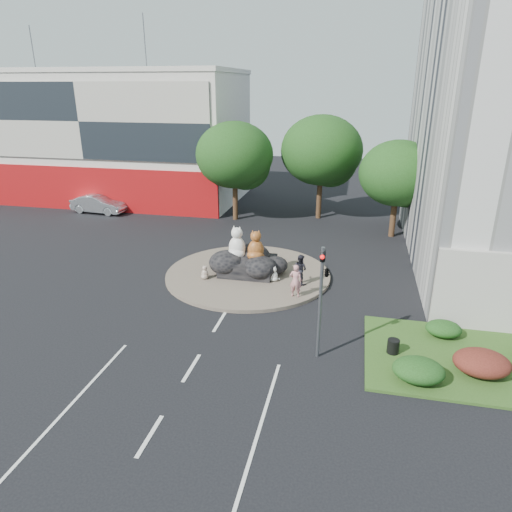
% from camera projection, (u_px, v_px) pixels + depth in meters
% --- Properties ---
extents(ground, '(120.00, 120.00, 0.00)m').
position_uv_depth(ground, '(191.00, 368.00, 18.85)').
color(ground, black).
rests_on(ground, ground).
extents(roundabout_island, '(10.00, 10.00, 0.20)m').
position_uv_depth(roundabout_island, '(248.00, 274.00, 27.95)').
color(roundabout_island, brown).
rests_on(roundabout_island, ground).
extents(rock_plinth, '(3.20, 2.60, 0.90)m').
position_uv_depth(rock_plinth, '(248.00, 266.00, 27.76)').
color(rock_plinth, black).
rests_on(rock_plinth, roundabout_island).
extents(shophouse_block, '(25.20, 12.30, 17.40)m').
position_uv_depth(shophouse_block, '(115.00, 136.00, 45.85)').
color(shophouse_block, silver).
rests_on(shophouse_block, ground).
extents(grass_verge, '(10.00, 6.00, 0.12)m').
position_uv_depth(grass_verge, '(487.00, 362.00, 19.12)').
color(grass_verge, '#284C19').
rests_on(grass_verge, ground).
extents(tree_left, '(6.46, 6.46, 8.27)m').
position_uv_depth(tree_left, '(236.00, 158.00, 37.96)').
color(tree_left, '#382314').
rests_on(tree_left, ground).
extents(tree_mid, '(6.84, 6.84, 8.76)m').
position_uv_depth(tree_mid, '(322.00, 154.00, 38.25)').
color(tree_mid, '#382314').
rests_on(tree_mid, ground).
extents(tree_right, '(5.70, 5.70, 7.30)m').
position_uv_depth(tree_right, '(398.00, 176.00, 33.70)').
color(tree_right, '#382314').
rests_on(tree_right, ground).
extents(hedge_near_green, '(2.00, 1.60, 0.90)m').
position_uv_depth(hedge_near_green, '(418.00, 370.00, 17.73)').
color(hedge_near_green, '#183611').
rests_on(hedge_near_green, grass_verge).
extents(hedge_red, '(2.20, 1.76, 0.99)m').
position_uv_depth(hedge_red, '(482.00, 363.00, 18.12)').
color(hedge_red, '#431711').
rests_on(hedge_red, grass_verge).
extents(hedge_back_green, '(1.60, 1.28, 0.72)m').
position_uv_depth(hedge_back_green, '(443.00, 329.00, 20.92)').
color(hedge_back_green, '#183611').
rests_on(hedge_back_green, grass_verge).
extents(traffic_light, '(0.44, 1.24, 5.00)m').
position_uv_depth(traffic_light, '(324.00, 280.00, 18.36)').
color(traffic_light, '#595B60').
rests_on(traffic_light, ground).
extents(street_lamp, '(2.34, 0.22, 8.06)m').
position_uv_depth(street_lamp, '(496.00, 227.00, 21.94)').
color(street_lamp, '#595B60').
rests_on(street_lamp, ground).
extents(cat_white, '(1.45, 1.34, 2.02)m').
position_uv_depth(cat_white, '(237.00, 242.00, 27.44)').
color(cat_white, silver).
rests_on(cat_white, rock_plinth).
extents(cat_tabby, '(1.33, 1.22, 1.86)m').
position_uv_depth(cat_tabby, '(256.00, 245.00, 27.18)').
color(cat_tabby, '#A45B22').
rests_on(cat_tabby, rock_plinth).
extents(kitten_calico, '(0.54, 0.48, 0.84)m').
position_uv_depth(kitten_calico, '(205.00, 272.00, 26.93)').
color(kitten_calico, beige).
rests_on(kitten_calico, roundabout_island).
extents(kitten_white, '(0.71, 0.72, 0.91)m').
position_uv_depth(kitten_white, '(274.00, 274.00, 26.59)').
color(kitten_white, silver).
rests_on(kitten_white, roundabout_island).
extents(pedestrian_pink, '(0.69, 0.47, 1.84)m').
position_uv_depth(pedestrian_pink, '(296.00, 281.00, 24.47)').
color(pedestrian_pink, tan).
rests_on(pedestrian_pink, roundabout_island).
extents(pedestrian_dark, '(1.09, 1.03, 1.77)m').
position_uv_depth(pedestrian_dark, '(300.00, 269.00, 26.08)').
color(pedestrian_dark, black).
rests_on(pedestrian_dark, roundabout_island).
extents(parked_car, '(5.19, 2.17, 1.67)m').
position_uv_depth(parked_car, '(99.00, 204.00, 41.45)').
color(parked_car, '#AEB2B6').
rests_on(parked_car, ground).
extents(litter_bin, '(0.61, 0.61, 0.62)m').
position_uv_depth(litter_bin, '(393.00, 346.00, 19.61)').
color(litter_bin, black).
rests_on(litter_bin, grass_verge).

